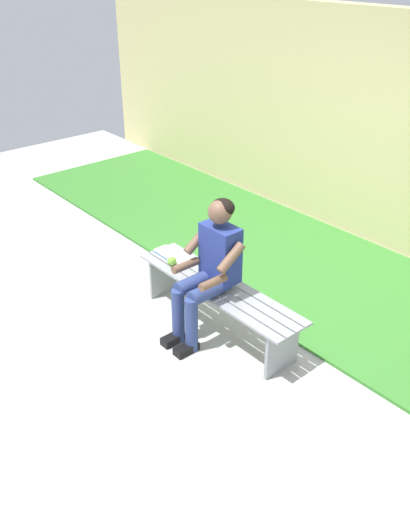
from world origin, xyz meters
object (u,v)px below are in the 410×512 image
(bench_near, at_px, (218,296))
(book_open, at_px, (172,256))
(apple, at_px, (172,261))
(person_seated, at_px, (210,266))

(bench_near, relative_size, book_open, 4.31)
(apple, height_order, book_open, apple)
(bench_near, height_order, apple, apple)
(apple, relative_size, book_open, 0.21)
(bench_near, relative_size, person_seated, 1.43)
(book_open, bearing_deg, apple, 141.10)
(person_seated, height_order, apple, person_seated)
(person_seated, bearing_deg, apple, -1.48)
(apple, xyz_separation_m, book_open, (0.13, -0.10, -0.03))
(person_seated, distance_m, book_open, 0.72)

